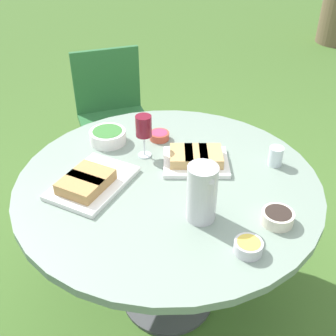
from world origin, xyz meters
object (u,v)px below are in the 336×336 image
object	(u,v)px
dining_table	(168,199)
water_pitcher	(202,193)
wine_glass	(144,127)
chair_near_left	(112,109)

from	to	relation	value
dining_table	water_pitcher	world-z (taller)	water_pitcher
dining_table	wine_glass	size ratio (longest dim) A/B	6.33
dining_table	chair_near_left	xyz separation A→B (m)	(-1.13, 0.22, -0.12)
dining_table	wine_glass	xyz separation A→B (m)	(-0.21, 0.00, 0.25)
water_pitcher	wine_glass	distance (m)	0.47
dining_table	water_pitcher	distance (m)	0.34
water_pitcher	wine_glass	size ratio (longest dim) A/B	1.13
water_pitcher	wine_glass	bearing A→B (deg)	178.54
chair_near_left	dining_table	bearing A→B (deg)	-11.01
water_pitcher	wine_glass	xyz separation A→B (m)	(-0.47, 0.01, 0.03)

